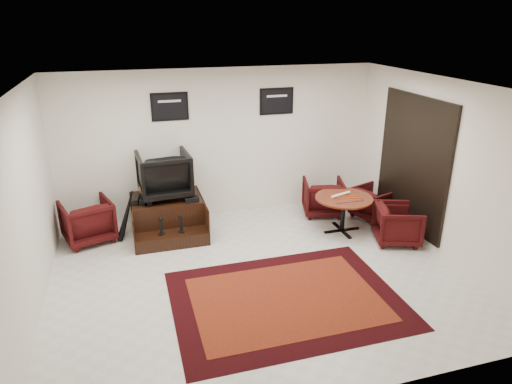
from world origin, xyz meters
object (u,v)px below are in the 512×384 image
at_px(table_chair_window, 373,201).
at_px(table_chair_corner, 398,222).
at_px(armchair_side, 87,219).
at_px(table_chair_back, 323,195).
at_px(shine_podium, 168,217).
at_px(shine_chair, 164,172).
at_px(meeting_table, 344,202).

relative_size(table_chair_window, table_chair_corner, 0.92).
distance_m(armchair_side, table_chair_back, 4.36).
bearing_deg(shine_podium, table_chair_corner, -21.77).
relative_size(shine_chair, meeting_table, 0.89).
bearing_deg(shine_chair, armchair_side, -0.02).
relative_size(shine_chair, table_chair_corner, 1.23).
bearing_deg(armchair_side, shine_podium, 160.32).
xyz_separation_m(shine_chair, table_chair_corner, (3.73, -1.63, -0.72)).
height_order(armchair_side, table_chair_corner, armchair_side).
bearing_deg(shine_podium, table_chair_window, -6.89).
relative_size(meeting_table, table_chair_corner, 1.38).
relative_size(shine_chair, armchair_side, 1.11).
relative_size(shine_podium, shine_chair, 1.42).
height_order(table_chair_back, table_chair_corner, table_chair_back).
distance_m(shine_chair, table_chair_window, 3.97).
bearing_deg(table_chair_corner, table_chair_window, 12.11).
relative_size(meeting_table, table_chair_back, 1.32).
bearing_deg(armchair_side, meeting_table, 150.72).
xyz_separation_m(armchair_side, table_chair_window, (5.21, -0.51, -0.07)).
height_order(table_chair_back, table_chair_window, table_chair_back).
xyz_separation_m(shine_chair, meeting_table, (3.02, -0.99, -0.51)).
bearing_deg(meeting_table, shine_chair, 161.90).
distance_m(table_chair_back, table_chair_window, 0.96).
height_order(armchair_side, table_chair_back, armchair_side).
xyz_separation_m(shine_podium, meeting_table, (3.02, -0.85, 0.28)).
bearing_deg(table_chair_back, armchair_side, 14.57).
bearing_deg(shine_podium, meeting_table, -15.75).
distance_m(table_chair_window, table_chair_corner, 1.03).
distance_m(shine_podium, table_chair_back, 3.01).
bearing_deg(table_chair_window, table_chair_corner, 153.74).
bearing_deg(table_chair_corner, table_chair_back, 45.05).
height_order(shine_podium, armchair_side, armchair_side).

